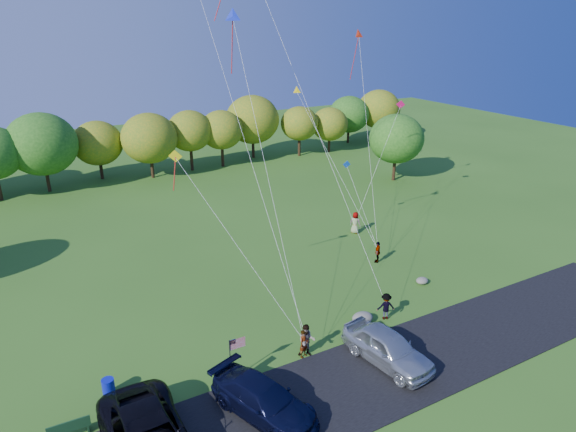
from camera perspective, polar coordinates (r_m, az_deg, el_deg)
name	(u,v)px	position (r m, az deg, el deg)	size (l,w,h in m)	color
ground	(319,341)	(30.13, 3.51, -13.65)	(140.00, 140.00, 0.00)	#315E1A
asphalt_lane	(362,381)	(27.53, 8.23, -17.65)	(44.00, 6.00, 0.06)	black
treeline	(126,139)	(59.67, -17.57, 8.11)	(73.96, 27.39, 8.23)	#372514
minivan_navy	(264,400)	(24.94, -2.71, -19.74)	(2.27, 5.59, 1.62)	black
minivan_silver	(387,347)	(28.38, 10.99, -14.15)	(2.14, 5.33, 1.82)	#B2B8BE
flyer_a	(304,344)	(28.44, 1.77, -14.00)	(0.59, 0.39, 1.63)	#4C4C59
flyer_b	(307,341)	(28.44, 2.09, -13.67)	(0.92, 0.72, 1.90)	#4C4C59
flyer_c	(386,306)	(32.11, 10.82, -9.83)	(1.10, 0.63, 1.70)	#4C4C59
flyer_d	(378,252)	(39.02, 9.93, -3.95)	(0.97, 0.40, 1.66)	#4C4C59
flyer_e	(355,223)	(43.86, 7.47, -0.75)	(0.92, 0.60, 1.88)	#4C4C59
park_bench	(69,429)	(25.91, -23.14, -20.93)	(1.79, 0.46, 0.99)	#153A1D
trash_barrel	(108,387)	(27.65, -19.32, -17.51)	(0.60, 0.60, 0.90)	#0B14AB
flag_assembly	(234,349)	(26.52, -5.97, -14.50)	(0.88, 0.57, 2.38)	black
boulder_near	(362,318)	(31.75, 8.28, -11.15)	(1.33, 1.04, 0.66)	gray
boulder_far	(422,281)	(36.87, 14.68, -6.97)	(0.87, 0.72, 0.45)	gray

